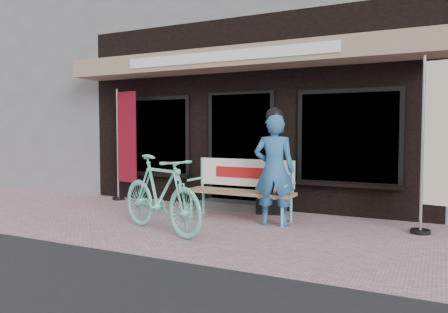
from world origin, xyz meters
The scene contains 9 objects.
ground centered at (0.00, 0.00, 0.00)m, with size 70.00×70.00×0.00m, color #B88D97.
storefront centered at (0.00, 4.96, 2.99)m, with size 7.00×6.77×6.00m.
neighbor_left_near centered at (-8.50, 5.50, 3.20)m, with size 10.00×7.00×6.40m, color slate.
bench centered at (0.47, 1.01, 0.58)m, with size 1.83×0.51×0.99m.
person centered at (1.12, 0.77, 0.90)m, with size 0.70×0.55×1.83m.
bicycle centered at (-0.18, -0.41, 0.56)m, with size 0.52×1.85×1.11m, color #6AD0BF.
nobori_red centered at (-2.48, 1.65, 1.21)m, with size 0.70×0.29×2.34m.
nobori_cream centered at (3.42, 1.13, 1.29)m, with size 0.75×0.32×2.51m.
menu_stand centered at (0.75, 1.54, 0.47)m, with size 0.47×0.18×0.92m.
Camera 1 is at (3.40, -5.56, 1.46)m, focal length 35.00 mm.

